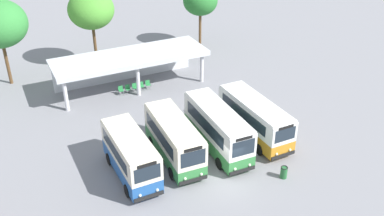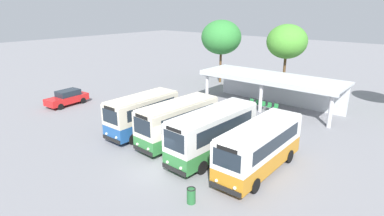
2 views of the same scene
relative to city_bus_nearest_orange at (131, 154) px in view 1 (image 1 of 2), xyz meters
name	(u,v)px [view 1 (image 1 of 2)]	position (x,y,z in m)	size (l,w,h in m)	color
ground_plane	(224,178)	(5.65, -3.14, -1.78)	(180.00, 180.00, 0.00)	gray
city_bus_nearest_orange	(131,154)	(0.00, 0.00, 0.00)	(2.32, 6.55, 3.23)	black
city_bus_second_in_row	(174,138)	(3.50, 0.50, 0.01)	(2.55, 7.18, 3.25)	black
city_bus_middle_cream	(218,128)	(7.00, 0.26, 0.09)	(2.45, 7.82, 3.41)	black
city_bus_fourth_amber	(255,117)	(10.49, 0.50, -0.03)	(2.35, 7.82, 3.17)	black
terminal_canopy	(128,61)	(4.71, 13.93, 0.81)	(14.79, 4.88, 3.40)	silver
waiting_chair_end_by_column	(121,90)	(3.22, 12.27, -1.26)	(0.46, 0.46, 0.86)	slate
waiting_chair_second_from_end	(128,88)	(3.91, 12.25, -1.26)	(0.46, 0.46, 0.86)	slate
waiting_chair_middle_seat	(135,87)	(4.60, 12.25, -1.26)	(0.46, 0.46, 0.86)	slate
waiting_chair_fourth_seat	(141,85)	(5.29, 12.24, -1.26)	(0.46, 0.46, 0.86)	slate
waiting_chair_fifth_seat	(148,84)	(5.98, 12.30, -1.26)	(0.46, 0.46, 0.86)	slate
roadside_tree_behind_canopy	(91,10)	(3.10, 20.24, 4.38)	(4.78, 4.78, 8.21)	brown
roadside_tree_east_of_canopy	(200,1)	(15.98, 20.58, 3.67)	(4.04, 4.04, 7.19)	brown
litter_bin_apron	(284,172)	(9.41, -4.95, -1.33)	(0.49, 0.49, 0.90)	#266633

